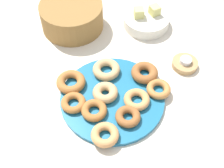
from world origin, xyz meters
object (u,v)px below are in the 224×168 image
donut_2 (105,93)px  donut_8 (94,110)px  donut_plate (112,98)px  donut_3 (137,100)px  donut_7 (145,73)px  fruit_bowl (146,21)px  basket (72,16)px  donut_0 (71,82)px  donut_6 (106,70)px  melon_chunk_left (139,13)px  donut_4 (105,135)px  donut_9 (159,89)px  melon_chunk_right (155,10)px  donut_5 (128,117)px  tealight (186,61)px  donut_1 (73,103)px  candle_holder (185,64)px

donut_2 → donut_8: (-0.04, -0.06, -0.00)m
donut_plate → donut_3: size_ratio=4.06×
donut_7 → fruit_bowl: same height
basket → donut_0: bearing=-88.4°
donut_6 → melon_chunk_left: size_ratio=2.58×
donut_4 → melon_chunk_left: melon_chunk_left is taller
donut_9 → melon_chunk_right: 0.35m
donut_2 → donut_6: donut_2 is taller
donut_7 → basket: bearing=132.9°
donut_8 → donut_0: bearing=124.3°
basket → melon_chunk_left: size_ratio=6.60×
donut_6 → basket: (-0.13, 0.25, 0.02)m
donut_3 → donut_5: (-0.03, -0.06, 0.00)m
tealight → donut_plate: bearing=-152.3°
donut_2 → donut_8: donut_2 is taller
donut_2 → donut_3: size_ratio=0.98×
donut_0 → donut_2: (0.11, -0.05, 0.00)m
donut_5 → donut_8: same height
donut_7 → melon_chunk_left: bearing=89.6°
donut_plate → donut_9: size_ratio=4.26×
donut_2 → donut_3: bearing=-16.4°
donut_3 → donut_5: 0.07m
melon_chunk_left → basket: bearing=179.2°
donut_2 → tealight: bearing=24.4°
donut_3 → donut_9: bearing=27.9°
donut_plate → tealight: size_ratio=8.29×
donut_0 → donut_6: same height
basket → donut_plate: bearing=-68.3°
donut_8 → melon_chunk_left: size_ratio=2.22×
donut_6 → tealight: (0.28, 0.03, 0.00)m
donut_6 → melon_chunk_right: bearing=53.9°
donut_9 → donut_1: bearing=-170.8°
donut_5 → fruit_bowl: size_ratio=0.44×
melon_chunk_right → donut_7: bearing=-102.8°
donut_0 → donut_5: 0.22m
donut_2 → donut_6: size_ratio=0.88×
donut_2 → melon_chunk_left: size_ratio=2.26×
donut_1 → donut_7: bearing=25.5°
donut_4 → melon_chunk_right: bearing=68.4°
donut_9 → candle_holder: (0.11, 0.12, -0.02)m
donut_1 → donut_plate: bearing=11.7°
donut_0 → donut_7: (0.24, 0.03, 0.00)m
donut_6 → donut_0: bearing=-157.1°
donut_7 → basket: size_ratio=0.38×
donut_9 → tealight: 0.16m
donut_5 → fruit_bowl: (0.10, 0.44, -0.00)m
tealight → donut_9: bearing=-132.8°
donut_5 → donut_9: bearing=43.5°
tealight → basket: 0.46m
donut_1 → donut_2: size_ratio=0.96×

